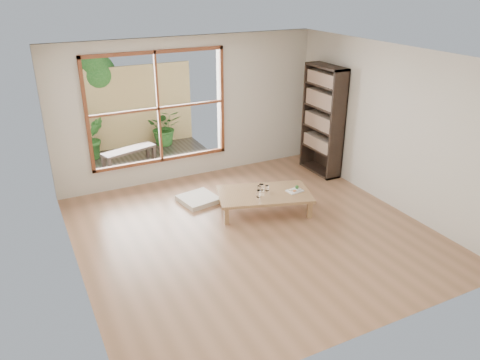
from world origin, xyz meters
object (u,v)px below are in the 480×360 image
object	(u,v)px
food_tray	(295,190)
garden_bench	(129,152)
low_table	(264,195)
bookshelf	(323,121)

from	to	relation	value
food_tray	garden_bench	size ratio (longest dim) A/B	0.24
low_table	bookshelf	distance (m)	2.20
bookshelf	garden_bench	world-z (taller)	bookshelf
low_table	food_tray	xyz separation A→B (m)	(0.49, -0.16, 0.06)
bookshelf	food_tray	bearing A→B (deg)	-139.08
food_tray	low_table	bearing A→B (deg)	154.78
bookshelf	garden_bench	xyz separation A→B (m)	(-3.29, 1.91, -0.72)
bookshelf	garden_bench	bearing A→B (deg)	149.79
low_table	garden_bench	size ratio (longest dim) A/B	1.45
bookshelf	garden_bench	size ratio (longest dim) A/B	1.80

